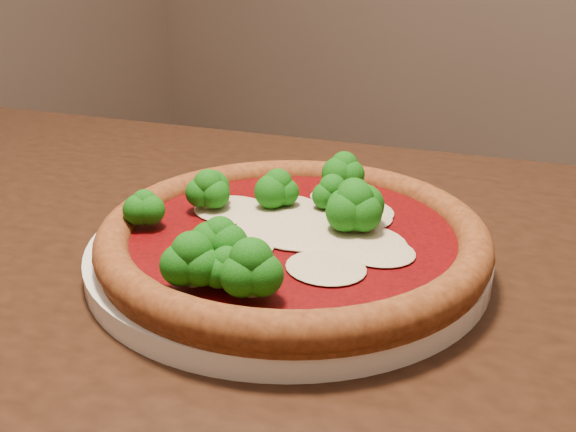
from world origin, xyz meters
The scene contains 3 objects.
dining_table centered at (0.14, -0.18, 0.64)m, with size 1.30×1.01×0.75m.
plate centered at (0.20, -0.14, 0.76)m, with size 0.33×0.33×0.02m, color white.
pizza centered at (0.21, -0.15, 0.78)m, with size 0.31×0.31×0.06m.
Camera 1 is at (0.46, -0.53, 0.99)m, focal length 40.00 mm.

